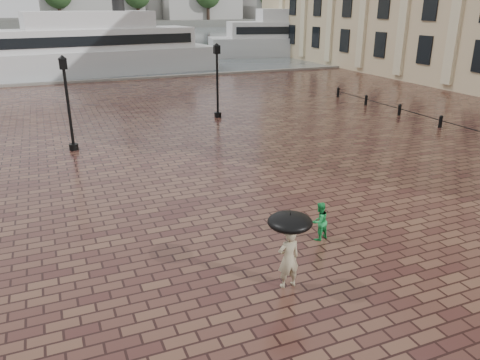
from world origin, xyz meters
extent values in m
plane|color=#371C19|center=(0.00, 0.00, 0.00)|extent=(300.00, 300.00, 0.00)
plane|color=#495659|center=(0.00, 92.00, 0.00)|extent=(240.00, 240.00, 0.00)
cube|color=slate|center=(0.00, 32.00, 0.00)|extent=(80.00, 0.60, 0.30)
cube|color=#4C4C47|center=(0.00, 160.00, 1.00)|extent=(300.00, 60.00, 2.00)
cube|color=#A09D97|center=(45.00, 150.00, 7.50)|extent=(25.00, 22.00, 11.00)
cylinder|color=#2D2119|center=(0.00, 138.00, 4.00)|extent=(1.00, 1.00, 8.00)
cylinder|color=#2D2119|center=(22.50, 138.00, 4.00)|extent=(1.00, 1.00, 8.00)
cylinder|color=#2D2119|center=(45.00, 138.00, 4.00)|extent=(1.00, 1.00, 8.00)
cylinder|color=#2D2119|center=(67.50, 138.00, 4.00)|extent=(1.00, 1.00, 8.00)
cylinder|color=#2D2119|center=(90.00, 138.00, 4.00)|extent=(1.00, 1.00, 8.00)
cylinder|color=black|center=(14.00, 6.50, 0.30)|extent=(0.20, 0.20, 0.60)
sphere|color=black|center=(14.00, 6.50, 0.62)|extent=(0.22, 0.22, 0.22)
cylinder|color=black|center=(14.00, 10.00, 0.30)|extent=(0.20, 0.20, 0.60)
sphere|color=black|center=(14.00, 10.00, 0.62)|extent=(0.22, 0.22, 0.22)
cylinder|color=black|center=(14.00, 13.50, 0.30)|extent=(0.20, 0.20, 0.60)
sphere|color=black|center=(14.00, 13.50, 0.62)|extent=(0.22, 0.22, 0.22)
cylinder|color=black|center=(14.00, 17.00, 0.30)|extent=(0.20, 0.20, 0.60)
sphere|color=black|center=(14.00, 17.00, 0.62)|extent=(0.22, 0.22, 0.22)
cylinder|color=black|center=(-6.00, 10.00, 0.15)|extent=(0.44, 0.44, 0.30)
cylinder|color=black|center=(-6.00, 10.00, 2.00)|extent=(0.14, 0.14, 4.00)
cube|color=black|center=(-6.00, 10.00, 4.15)|extent=(0.35, 0.35, 0.50)
sphere|color=beige|center=(-6.00, 10.00, 4.15)|extent=(0.28, 0.28, 0.28)
cylinder|color=black|center=(3.00, 14.00, 0.15)|extent=(0.44, 0.44, 0.30)
cylinder|color=black|center=(3.00, 14.00, 2.00)|extent=(0.14, 0.14, 4.00)
cube|color=black|center=(3.00, 14.00, 4.15)|extent=(0.35, 0.35, 0.50)
sphere|color=beige|center=(3.00, 14.00, 4.15)|extent=(0.28, 0.28, 0.28)
imported|color=tan|center=(-1.90, -4.58, 0.80)|extent=(0.58, 0.38, 1.59)
imported|color=green|center=(0.18, -2.69, 0.60)|extent=(0.68, 0.59, 1.20)
cube|color=silver|center=(-2.03, 37.00, 1.22)|extent=(25.96, 9.07, 2.44)
cube|color=silver|center=(-2.03, 37.00, 3.46)|extent=(20.81, 7.66, 2.03)
cube|color=silver|center=(-2.03, 37.00, 5.29)|extent=(12.67, 6.09, 1.63)
cylinder|color=black|center=(1.00, 37.36, 7.12)|extent=(1.22, 1.22, 2.44)
cube|color=black|center=(-1.71, 34.33, 3.46)|extent=(19.19, 2.39, 0.91)
cube|color=black|center=(-2.35, 39.67, 3.46)|extent=(19.19, 2.39, 0.91)
cube|color=silver|center=(27.11, 45.76, 1.23)|extent=(26.38, 11.65, 2.46)
cube|color=silver|center=(27.11, 45.76, 3.49)|extent=(21.19, 9.72, 2.05)
cube|color=silver|center=(27.11, 45.76, 5.34)|extent=(13.05, 7.31, 1.64)
cylinder|color=black|center=(30.12, 45.08, 7.18)|extent=(1.23, 1.23, 2.46)
cube|color=black|center=(26.52, 43.10, 3.49)|extent=(19.04, 4.38, 0.92)
cube|color=black|center=(27.71, 48.41, 3.49)|extent=(19.04, 4.38, 0.92)
cylinder|color=black|center=(-1.90, -4.58, 1.35)|extent=(0.02, 0.02, 0.95)
ellipsoid|color=black|center=(-1.90, -4.58, 1.80)|extent=(1.10, 1.10, 0.39)
camera|label=1|loc=(-6.92, -13.52, 6.72)|focal=35.00mm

